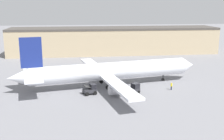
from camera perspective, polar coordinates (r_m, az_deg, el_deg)
ground_plane at (r=64.90m, az=0.00°, el=-3.18°), size 400.00×400.00×0.00m
terminal_building at (r=107.13m, az=0.43°, el=6.02°), size 77.55×13.47×9.92m
airplane at (r=63.71m, az=-0.84°, el=-0.26°), size 44.04×37.34×11.81m
ground_crew_worker at (r=62.88m, az=11.97°, el=-3.17°), size 0.37×0.37×1.67m
baggage_tug at (r=59.24m, az=4.33°, el=-3.86°), size 3.62×3.12×2.10m
belt_loader_truck at (r=58.70m, az=-4.40°, el=-3.94°), size 3.09×2.77×2.17m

